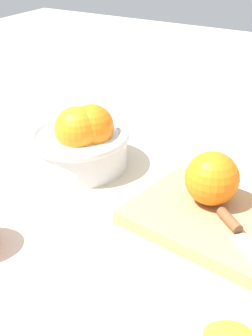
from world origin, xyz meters
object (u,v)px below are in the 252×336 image
object	(u,v)px
bowl	(80,141)
orange_on_board	(212,178)
cutting_board	(212,219)
knife	(242,238)

from	to	relation	value
bowl	orange_on_board	size ratio (longest dim) A/B	2.28
bowl	cutting_board	bearing A→B (deg)	-10.78
cutting_board	orange_on_board	world-z (taller)	orange_on_board
cutting_board	orange_on_board	bearing A→B (deg)	118.57
cutting_board	orange_on_board	size ratio (longest dim) A/B	2.86
bowl	cutting_board	xyz separation A→B (m)	(0.25, -0.05, -0.04)
orange_on_board	cutting_board	bearing A→B (deg)	-61.43
bowl	orange_on_board	bearing A→B (deg)	-5.25
bowl	orange_on_board	distance (m)	0.24
orange_on_board	knife	world-z (taller)	orange_on_board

